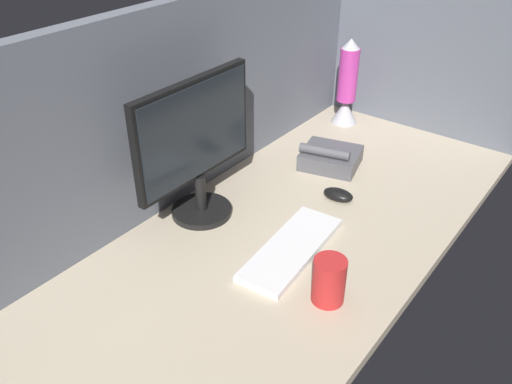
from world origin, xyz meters
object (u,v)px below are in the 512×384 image
Objects in this scene: mouse at (338,195)px; desk_phone at (330,157)px; mug_red_plastic at (329,280)px; lava_lamp at (347,89)px; keyboard at (291,249)px; monitor at (196,144)px.

desk_phone reaches higher than mouse.
mug_red_plastic is 103.16cm from lava_lamp.
keyboard is 50.02cm from desk_phone.
desk_phone is (57.06, 33.39, -2.80)cm from mug_red_plastic.
monitor reaches higher than mug_red_plastic.
monitor is 1.27× the size of lava_lamp.
monitor is 39.25cm from keyboard.
keyboard is at bearing -159.79° from lava_lamp.
monitor is at bearing 80.11° from mug_red_plastic.
desk_phone is at bearing -18.41° from monitor.
mug_red_plastic is at bearing -159.69° from mouse.
lava_lamp reaches higher than mouse.
monitor is at bearing 178.40° from lava_lamp.
monitor is 1.16× the size of keyboard.
desk_phone is at bearing 30.34° from mug_red_plastic.
desk_phone is (-34.30, -13.82, -10.95)cm from lava_lamp.
monitor is 4.46× the size of mouse.
mug_red_plastic is at bearing -152.67° from lava_lamp.
mouse is at bearing 26.78° from mug_red_plastic.
monitor is at bearing 86.82° from keyboard.
keyboard is 30.57cm from mouse.
desk_phone is at bearing 13.70° from keyboard.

